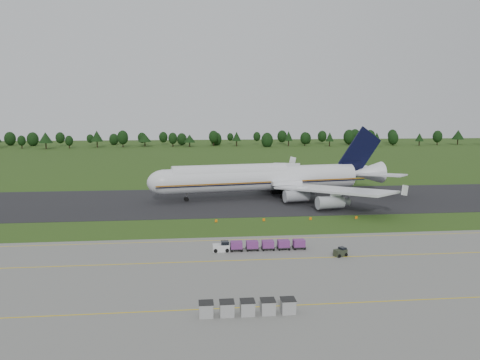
{
  "coord_description": "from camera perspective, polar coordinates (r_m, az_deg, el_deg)",
  "views": [
    {
      "loc": [
        -9.72,
        -93.2,
        23.49
      ],
      "look_at": [
        0.36,
        2.0,
        9.42
      ],
      "focal_mm": 35.0,
      "sensor_mm": 36.0,
      "label": 1
    }
  ],
  "objects": [
    {
      "name": "edge_markers",
      "position": [
        102.43,
        5.79,
        -4.78
      ],
      "size": [
        31.48,
        0.3,
        0.6
      ],
      "color": "orange",
      "rests_on": "ground"
    },
    {
      "name": "uld_row",
      "position": [
        56.33,
        0.91,
        -15.27
      ],
      "size": [
        11.32,
        1.72,
        1.7
      ],
      "color": "#9B9B9B",
      "rests_on": "apron"
    },
    {
      "name": "utility_cart",
      "position": [
        79.01,
        12.13,
        -8.67
      ],
      "size": [
        2.35,
        1.91,
        1.12
      ],
      "color": "#292F21",
      "rests_on": "apron"
    },
    {
      "name": "taxiway",
      "position": [
        123.83,
        -1.43,
        -2.56
      ],
      "size": [
        300.0,
        40.0,
        0.08
      ],
      "primitive_type": "cube",
      "color": "black",
      "rests_on": "ground"
    },
    {
      "name": "apron_markings",
      "position": [
        70.91,
        2.22,
        -10.94
      ],
      "size": [
        300.0,
        30.2,
        0.01
      ],
      "color": "#E0BD0D",
      "rests_on": "apron"
    },
    {
      "name": "aircraft",
      "position": [
        128.44,
        3.29,
        0.3
      ],
      "size": [
        69.02,
        66.18,
        19.3
      ],
      "color": "white",
      "rests_on": "ground"
    },
    {
      "name": "baggage_train",
      "position": [
        80.41,
        2.23,
        -7.94
      ],
      "size": [
        15.91,
        1.69,
        1.62
      ],
      "color": "silver",
      "rests_on": "apron"
    },
    {
      "name": "ground",
      "position": [
        96.6,
        -0.09,
        -5.71
      ],
      "size": [
        600.0,
        600.0,
        0.0
      ],
      "primitive_type": "plane",
      "color": "#294715",
      "rests_on": "ground"
    },
    {
      "name": "apron",
      "position": [
        64.42,
        3.14,
        -13.01
      ],
      "size": [
        300.0,
        52.0,
        0.06
      ],
      "primitive_type": "cube",
      "color": "slate",
      "rests_on": "ground"
    },
    {
      "name": "tree_line",
      "position": [
        315.12,
        -4.52,
        5.15
      ],
      "size": [
        525.99,
        23.35,
        11.04
      ],
      "color": "black",
      "rests_on": "ground"
    }
  ]
}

